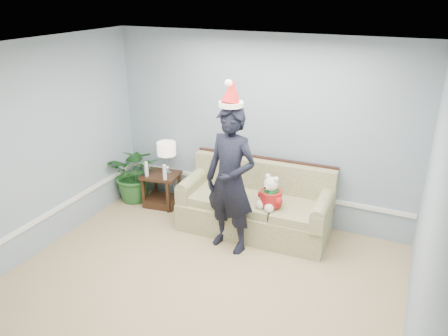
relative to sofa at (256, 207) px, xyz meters
name	(u,v)px	position (x,y,z in m)	size (l,w,h in m)	color
room_shell	(169,202)	(-0.14, -2.06, 1.00)	(4.54, 5.04, 2.74)	tan
wainscot_trim	(143,209)	(-1.32, -0.89, 0.10)	(4.49, 4.99, 0.06)	white
sofa	(256,207)	(0.00, 0.00, 0.00)	(2.12, 0.97, 0.98)	#536530
side_table	(162,193)	(-1.62, 0.07, -0.14)	(0.62, 0.54, 0.54)	#342213
table_lamp	(166,150)	(-1.53, 0.13, 0.58)	(0.29, 0.29, 0.51)	silver
candle_pair	(156,171)	(-1.61, -0.09, 0.30)	(0.39, 0.06, 0.24)	silver
houseplant	(136,173)	(-2.09, 0.06, 0.13)	(0.85, 0.74, 0.95)	#255F27
man	(231,181)	(-0.14, -0.60, 0.63)	(0.71, 0.47, 1.95)	black
santa_hat	(232,94)	(-0.14, -0.58, 1.74)	(0.31, 0.35, 0.35)	white
teddy_bear	(271,196)	(0.29, -0.24, 0.34)	(0.37, 0.37, 0.47)	white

